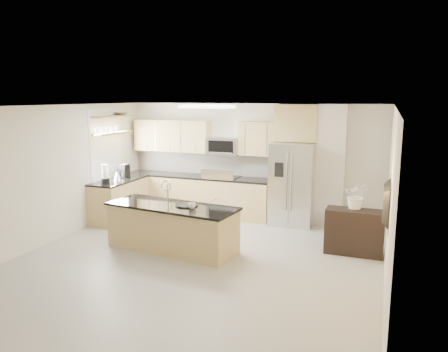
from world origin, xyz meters
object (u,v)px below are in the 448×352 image
at_px(flower_vase, 357,189).
at_px(microwave, 224,146).
at_px(range, 222,196).
at_px(platter, 186,205).
at_px(cup, 192,206).
at_px(kettle, 117,176).
at_px(island, 172,227).
at_px(bowl, 121,113).
at_px(credenza, 354,232).
at_px(refrigerator, 293,184).
at_px(television, 383,202).
at_px(blender, 105,175).
at_px(coffee_maker, 125,171).

bearing_deg(flower_vase, microwave, 153.35).
relative_size(range, platter, 2.81).
distance_m(cup, kettle, 2.79).
height_order(island, bowl, bowl).
distance_m(credenza, bowl, 5.75).
distance_m(refrigerator, kettle, 3.86).
relative_size(refrigerator, television, 1.65).
distance_m(cup, blender, 2.68).
height_order(island, blender, blender).
height_order(cup, blender, blender).
relative_size(microwave, coffee_maker, 2.51).
bearing_deg(flower_vase, kettle, 177.30).
bearing_deg(microwave, range, -90.00).
bearing_deg(credenza, television, -74.41).
xyz_separation_m(island, credenza, (3.11, 0.94, -0.02)).
xyz_separation_m(microwave, island, (-0.04, -2.56, -1.21)).
relative_size(range, credenza, 1.14).
distance_m(flower_vase, television, 1.77).
xyz_separation_m(platter, blender, (-2.31, 0.84, 0.25)).
height_order(microwave, television, microwave).
bearing_deg(microwave, coffee_maker, -156.74).
relative_size(refrigerator, cup, 13.47).
xyz_separation_m(range, cup, (0.41, -2.54, 0.41)).
height_order(cup, television, television).
distance_m(refrigerator, coffee_maker, 3.83).
height_order(range, blender, blender).
bearing_deg(coffee_maker, television, -22.70).
relative_size(refrigerator, flower_vase, 2.48).
bearing_deg(platter, refrigerator, 58.64).
distance_m(range, flower_vase, 3.45).
height_order(refrigerator, kettle, refrigerator).
relative_size(credenza, flower_vase, 1.39).
height_order(microwave, refrigerator, microwave).
xyz_separation_m(kettle, television, (5.54, -1.94, 0.32)).
xyz_separation_m(island, kettle, (-1.99, 1.26, 0.61)).
bearing_deg(kettle, cup, -29.20).
xyz_separation_m(range, bowl, (-2.25, -0.61, 1.91)).
bearing_deg(platter, credenza, 17.44).
xyz_separation_m(microwave, coffee_maker, (-2.09, -0.90, -0.57)).
height_order(microwave, coffee_maker, microwave).
height_order(platter, flower_vase, flower_vase).
xyz_separation_m(island, bowl, (-2.21, 1.83, 1.96)).
bearing_deg(range, island, -90.85).
distance_m(island, kettle, 2.43).
height_order(refrigerator, television, refrigerator).
height_order(island, platter, island).
height_order(island, cup, island).
height_order(microwave, flower_vase, microwave).
bearing_deg(cup, television, -10.65).
height_order(bowl, television, bowl).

